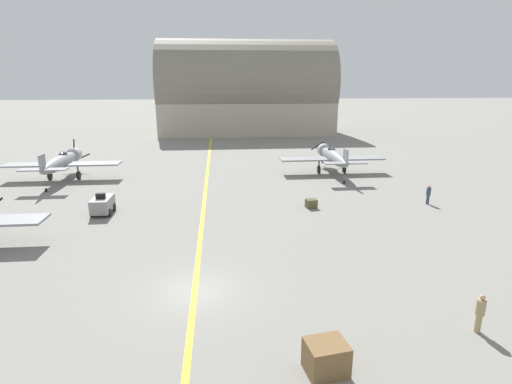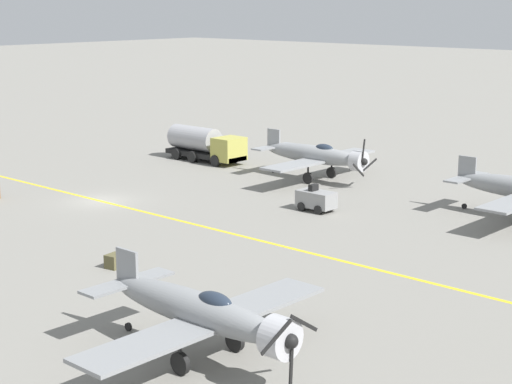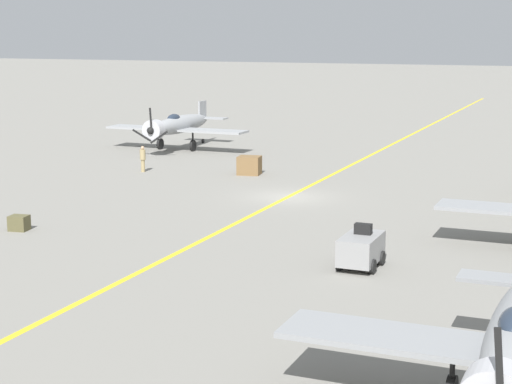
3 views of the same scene
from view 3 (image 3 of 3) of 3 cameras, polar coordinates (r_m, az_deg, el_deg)
The scene contains 7 objects.
ground_plane at distance 50.06m, azimuth 2.15°, elevation -0.33°, with size 400.00×400.00×0.00m, color gray.
taxiway_stripe at distance 50.06m, azimuth 2.15°, elevation -0.33°, with size 0.30×160.00×0.01m, color yellow.
airplane_near_right at distance 70.01m, azimuth -5.21°, elevation 4.46°, with size 12.00×9.98×3.80m.
tow_tractor at distance 35.33m, azimuth 7.02°, elevation -3.78°, with size 1.57×2.60×1.79m.
ground_crew_walking at distance 59.28m, azimuth -7.56°, elevation 2.27°, with size 0.39×0.39×1.79m.
supply_crate_by_tanker at distance 57.74m, azimuth -0.45°, elevation 1.79°, with size 1.50×1.25×1.25m, color brown.
supply_crate_mid_lane at distance 43.18m, azimuth -15.52°, elevation -2.01°, with size 0.89×0.74×0.74m, color brown.
Camera 3 is at (-17.12, 46.06, 9.58)m, focal length 60.00 mm.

